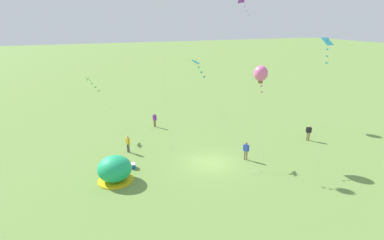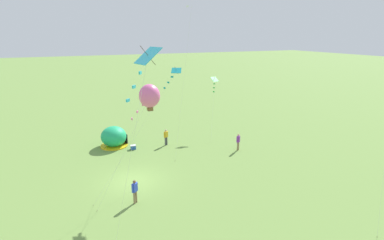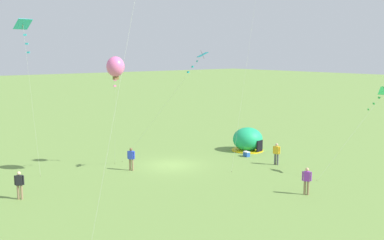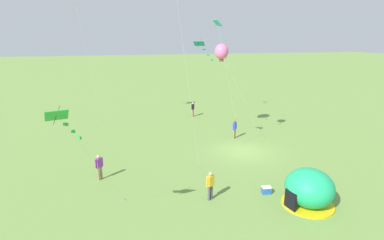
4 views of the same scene
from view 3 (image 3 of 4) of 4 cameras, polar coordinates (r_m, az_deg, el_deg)
name	(u,v)px [view 3 (image 3 of 4)]	position (r m, az deg, el deg)	size (l,w,h in m)	color
ground_plane	(171,165)	(35.31, -2.66, -5.75)	(300.00, 300.00, 0.00)	olive
popup_tent	(248,140)	(40.52, 7.10, -2.50)	(2.81, 2.81, 2.10)	#1EAD6B
cooler_box	(247,154)	(38.38, 6.94, -4.30)	(0.42, 0.57, 0.44)	#2659B2
person_with_toddler	(19,184)	(29.00, -21.07, -7.56)	(0.49, 0.42, 1.72)	#8C7251
person_center_field	(307,180)	(28.82, 14.36, -7.35)	(0.42, 0.49, 1.72)	#8C7251
person_watching_sky	(131,158)	(33.83, -7.73, -4.78)	(0.43, 0.48, 1.72)	#8C7251
person_near_tent	(277,153)	(35.79, 10.68, -4.11)	(0.38, 0.55, 1.72)	#4C4C51
kite_green	(382,95)	(33.21, 23.00, 2.98)	(4.39, 2.87, 6.48)	silver
kite_pink	(115,67)	(31.40, -9.69, 6.69)	(2.24, 4.07, 8.48)	silver
kite_teal	(198,60)	(31.37, 0.78, 7.59)	(2.92, 7.62, 8.88)	silver
kite_cyan	(24,30)	(30.74, -20.58, 10.69)	(1.86, 2.46, 10.86)	silver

